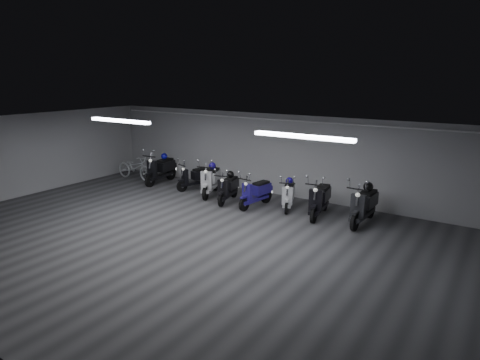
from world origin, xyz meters
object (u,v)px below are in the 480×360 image
Objects in this scene: helmet_2 at (230,174)px; scooter_6 at (289,190)px; scooter_1 at (194,173)px; scooter_4 at (256,188)px; bicycle at (135,165)px; scooter_0 at (160,165)px; helmet_3 at (368,187)px; scooter_9 at (364,200)px; helmet_4 at (289,181)px; scooter_7 at (320,194)px; scooter_2 at (210,176)px; scooter_3 at (228,184)px; helmet_1 at (164,156)px; helmet_0 at (212,166)px.

scooter_6 is at bearing 5.24° from helmet_2.
scooter_1 reaches higher than helmet_2.
bicycle is (-5.90, 0.42, -0.02)m from scooter_4.
scooter_0 is 1.30m from bicycle.
scooter_4 is (2.95, -0.56, 0.02)m from scooter_1.
scooter_6 is 5.73× the size of helmet_3.
scooter_6 is 2.43m from helmet_3.
scooter_9 is 2.48m from helmet_4.
helmet_3 is at bearing 6.76° from scooter_7.
scooter_0 is 6.68m from scooter_7.
helmet_2 is 0.86× the size of helmet_3.
scooter_2 is 1.01m from scooter_3.
scooter_1 is 1.98m from scooter_3.
helmet_1 is at bearing 154.30° from scooter_6.
scooter_7 reaches higher than scooter_4.
scooter_7 is 0.96× the size of scooter_9.
scooter_7 reaches higher than helmet_4.
scooter_9 is 1.04× the size of bicycle.
scooter_2 is at bearing -176.94° from helmet_3.
scooter_7 reaches higher than scooter_6.
helmet_2 is at bearing -168.72° from helmet_4.
scooter_2 reaches higher than helmet_3.
scooter_1 is at bearing 178.48° from helmet_0.
scooter_1 is 6.30m from helmet_3.
bicycle is at bearing 170.53° from scooter_7.
helmet_0 is (-1.05, 0.56, 0.37)m from scooter_3.
scooter_9 is (4.39, 0.33, 0.10)m from scooter_3.
helmet_1 is at bearing 178.43° from helmet_3.
bicycle is 8.06× the size of helmet_4.
scooter_6 is 2.38m from scooter_9.
scooter_0 is 2.53m from helmet_0.
scooter_4 is 1.09m from helmet_4.
scooter_0 reaches higher than helmet_2.
helmet_0 is 1.05× the size of helmet_2.
helmet_1 is 3.59m from helmet_2.
scooter_4 is 0.90× the size of bicycle.
scooter_2 reaches higher than helmet_2.
scooter_6 is 0.86× the size of scooter_7.
scooter_7 reaches higher than helmet_1.
bicycle reaches higher than scooter_6.
scooter_0 is 7.95× the size of helmet_1.
helmet_3 is at bearing -17.01° from scooter_6.
scooter_2 is 8.14× the size of helmet_4.
scooter_6 is (0.96, 0.39, -0.03)m from scooter_4.
scooter_3 is at bearing -77.62° from helmet_2.
scooter_4 is at bearing -10.46° from helmet_2.
helmet_3 is (9.25, 0.16, 0.43)m from bicycle.
bicycle is at bearing -159.31° from scooter_1.
scooter_1 is 0.87× the size of scooter_7.
scooter_3 is 6.56× the size of helmet_0.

